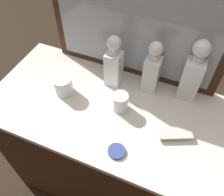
{
  "coord_description": "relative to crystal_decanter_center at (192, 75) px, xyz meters",
  "views": [
    {
      "loc": [
        0.27,
        -0.63,
        1.78
      ],
      "look_at": [
        0.0,
        0.0,
        0.97
      ],
      "focal_mm": 38.25,
      "sensor_mm": 36.0,
      "label": 1
    }
  ],
  "objects": [
    {
      "name": "crystal_tumbler_far_left",
      "position": [
        -0.27,
        -0.21,
        -0.09
      ],
      "size": [
        0.07,
        0.07,
        0.09
      ],
      "color": "white",
      "rests_on": "dresser"
    },
    {
      "name": "dresser_mirror",
      "position": [
        -0.3,
        0.04,
        0.19
      ],
      "size": [
        0.85,
        0.03,
        0.65
      ],
      "color": "#381E11",
      "rests_on": "dresser"
    },
    {
      "name": "crystal_decanter_far_left",
      "position": [
        -0.18,
        -0.03,
        -0.02
      ],
      "size": [
        0.07,
        0.07,
        0.28
      ],
      "color": "white",
      "rests_on": "dresser"
    },
    {
      "name": "dresser",
      "position": [
        -0.3,
        -0.23,
        -0.57
      ],
      "size": [
        1.21,
        0.58,
        0.89
      ],
      "color": "#381E11",
      "rests_on": "ground_plane"
    },
    {
      "name": "ground_plane",
      "position": [
        -0.3,
        -0.23,
        -1.02
      ],
      "size": [
        6.0,
        6.0,
        0.0
      ],
      "primitive_type": "plane",
      "color": "#2D2319"
    },
    {
      "name": "silver_brush_far_left",
      "position": [
        0.01,
        -0.26,
        -0.12
      ],
      "size": [
        0.15,
        0.11,
        0.02
      ],
      "color": "#B7A88C",
      "rests_on": "dresser"
    },
    {
      "name": "crystal_tumbler_front",
      "position": [
        -0.56,
        -0.22,
        -0.09
      ],
      "size": [
        0.09,
        0.09,
        0.09
      ],
      "color": "white",
      "rests_on": "dresser"
    },
    {
      "name": "crystal_decanter_center",
      "position": [
        0.0,
        0.0,
        0.0
      ],
      "size": [
        0.09,
        0.09,
        0.32
      ],
      "color": "white",
      "rests_on": "dresser"
    },
    {
      "name": "crystal_decanter_rear",
      "position": [
        -0.36,
        -0.06,
        -0.02
      ],
      "size": [
        0.07,
        0.07,
        0.28
      ],
      "color": "white",
      "rests_on": "dresser"
    },
    {
      "name": "porcelain_dish",
      "position": [
        -0.2,
        -0.42,
        -0.12
      ],
      "size": [
        0.07,
        0.07,
        0.01
      ],
      "color": "#33478C",
      "rests_on": "dresser"
    }
  ]
}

